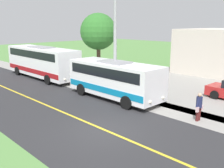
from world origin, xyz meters
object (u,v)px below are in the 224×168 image
object	(u,v)px
shuttle_bus_front	(114,78)
transit_bus_rear	(42,61)
street_light_pole	(114,35)
tree_curbside	(98,32)
pedestrian_with_bags	(199,106)

from	to	relation	value
shuttle_bus_front	transit_bus_rear	bearing A→B (deg)	-89.94
street_light_pole	tree_curbside	world-z (taller)	street_light_pole
pedestrian_with_bags	street_light_pole	world-z (taller)	street_light_pole
pedestrian_with_bags	tree_curbside	distance (m)	12.46
pedestrian_with_bags	tree_curbside	world-z (taller)	tree_curbside
transit_bus_rear	tree_curbside	world-z (taller)	tree_curbside
transit_bus_rear	tree_curbside	xyz separation A→B (m)	(-2.85, 5.53, 2.95)
shuttle_bus_front	street_light_pole	size ratio (longest dim) A/B	0.91
shuttle_bus_front	pedestrian_with_bags	xyz separation A→B (m)	(-0.20, 6.62, -0.67)
shuttle_bus_front	street_light_pole	bearing A→B (deg)	-130.70
street_light_pole	tree_curbside	xyz separation A→B (m)	(-2.52, -4.57, 0.04)
shuttle_bus_front	pedestrian_with_bags	distance (m)	6.65
street_light_pole	pedestrian_with_bags	bearing A→B (deg)	89.05
pedestrian_with_bags	tree_curbside	size ratio (longest dim) A/B	0.26
transit_bus_rear	street_light_pole	world-z (taller)	street_light_pole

